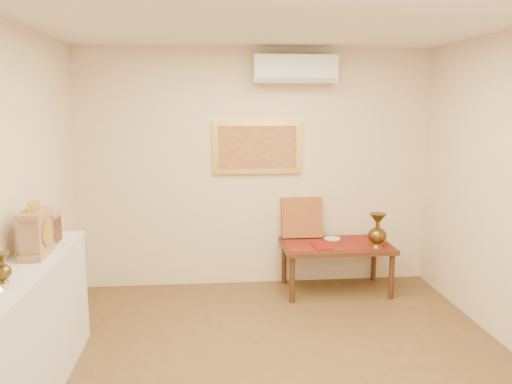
{
  "coord_description": "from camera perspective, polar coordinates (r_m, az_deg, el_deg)",
  "views": [
    {
      "loc": [
        -0.54,
        -3.37,
        2.08
      ],
      "look_at": [
        -0.11,
        1.15,
        1.28
      ],
      "focal_mm": 35.0,
      "sensor_mm": 36.0,
      "label": 1
    }
  ],
  "objects": [
    {
      "name": "ceiling",
      "position": [
        3.47,
        3.9,
        20.3
      ],
      "size": [
        4.5,
        4.5,
        0.0
      ],
      "primitive_type": "plane",
      "rotation": [
        3.14,
        0.0,
        0.0
      ],
      "color": "silver",
      "rests_on": "ground"
    },
    {
      "name": "wall_back",
      "position": [
        5.69,
        0.12,
        2.66
      ],
      "size": [
        4.0,
        0.02,
        2.7
      ],
      "primitive_type": "cube",
      "color": "beige",
      "rests_on": "ground"
    },
    {
      "name": "plate",
      "position": [
        5.79,
        8.71,
        -5.27
      ],
      "size": [
        0.18,
        0.18,
        0.01
      ],
      "primitive_type": "cylinder",
      "color": "white",
      "rests_on": "table_cloth"
    },
    {
      "name": "ac_unit",
      "position": [
        5.58,
        4.47,
        13.79
      ],
      "size": [
        0.9,
        0.25,
        0.3
      ],
      "color": "silver",
      "rests_on": "wall_back"
    },
    {
      "name": "display_ledge",
      "position": [
        3.94,
        -24.75,
        -14.73
      ],
      "size": [
        0.37,
        2.02,
        0.98
      ],
      "color": "silver",
      "rests_on": "floor"
    },
    {
      "name": "mantel_clock",
      "position": [
        3.98,
        -23.81,
        -4.29
      ],
      "size": [
        0.17,
        0.36,
        0.41
      ],
      "color": "#A67755",
      "rests_on": "display_ledge"
    },
    {
      "name": "wooden_chest",
      "position": [
        4.32,
        -22.63,
        -3.84
      ],
      "size": [
        0.16,
        0.21,
        0.24
      ],
      "color": "#A67755",
      "rests_on": "display_ledge"
    },
    {
      "name": "brass_urn_tall",
      "position": [
        5.51,
        13.72,
        -3.88
      ],
      "size": [
        0.2,
        0.2,
        0.45
      ],
      "primitive_type": null,
      "color": "brown",
      "rests_on": "table_cloth"
    },
    {
      "name": "low_table",
      "position": [
        5.66,
        9.13,
        -6.48
      ],
      "size": [
        1.2,
        0.7,
        0.55
      ],
      "color": "#492615",
      "rests_on": "floor"
    },
    {
      "name": "menu",
      "position": [
        5.46,
        7.55,
        -6.18
      ],
      "size": [
        0.21,
        0.27,
        0.01
      ],
      "primitive_type": "cube",
      "rotation": [
        0.0,
        0.0,
        0.14
      ],
      "color": "maroon",
      "rests_on": "table_cloth"
    },
    {
      "name": "brass_urn_small",
      "position": [
        3.5,
        -27.06,
        -7.33
      ],
      "size": [
        0.11,
        0.11,
        0.25
      ],
      "primitive_type": null,
      "color": "brown",
      "rests_on": "display_ledge"
    },
    {
      "name": "painting",
      "position": [
        5.64,
        0.14,
        5.15
      ],
      "size": [
        1.0,
        0.06,
        0.6
      ],
      "color": "gold",
      "rests_on": "wall_back"
    },
    {
      "name": "cushion",
      "position": [
        5.78,
        5.23,
        -2.9
      ],
      "size": [
        0.47,
        0.19,
        0.48
      ],
      "primitive_type": "cube",
      "rotation": [
        -0.21,
        0.0,
        0.0
      ],
      "color": "maroon",
      "rests_on": "table_cloth"
    },
    {
      "name": "table_cloth",
      "position": [
        5.64,
        9.15,
        -5.8
      ],
      "size": [
        1.14,
        0.59,
        0.01
      ],
      "primitive_type": "cube",
      "color": "maroon",
      "rests_on": "low_table"
    }
  ]
}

